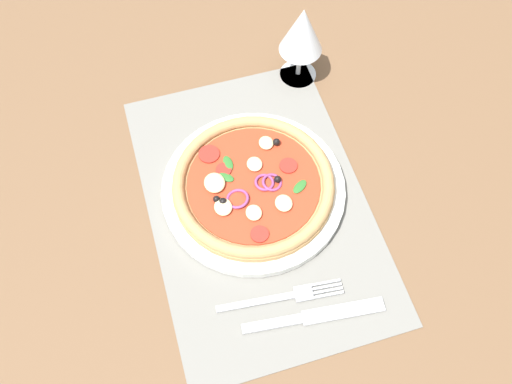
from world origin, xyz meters
The scene contains 7 objects.
ground_plane centered at (0.00, 0.00, -1.20)cm, with size 190.00×140.00×2.40cm, color brown.
placemat centered at (0.00, 0.00, 0.20)cm, with size 49.52×32.75×0.40cm, color slate.
plate centered at (-2.04, -0.17, 1.14)cm, with size 28.16×28.16×1.48cm, color silver.
pizza centered at (-2.03, -0.21, 2.96)cm, with size 24.68×24.68×2.47cm.
fork centered at (15.43, -0.22, 0.62)cm, with size 3.29×18.06×0.44cm.
knife centered at (19.24, 2.60, 0.65)cm, with size 3.78×20.06×0.62cm.
wine_glass centered at (-22.75, 14.29, 10.08)cm, with size 7.20×7.20×14.90cm.
Camera 1 is at (37.63, -11.37, 75.36)cm, focal length 38.77 mm.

